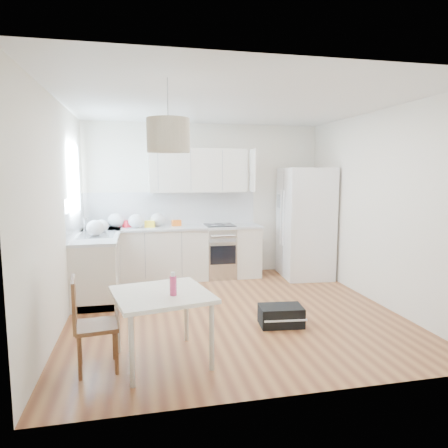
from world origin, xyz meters
name	(u,v)px	position (x,y,z in m)	size (l,w,h in m)	color
floor	(232,311)	(0.00, 0.00, 0.00)	(4.20, 4.20, 0.00)	brown
ceiling	(232,103)	(0.00, 0.00, 2.70)	(4.20, 4.20, 0.00)	white
wall_back	(205,200)	(0.00, 2.10, 1.35)	(4.20, 4.20, 0.00)	white
wall_left	(60,214)	(-2.10, 0.00, 1.35)	(4.20, 4.20, 0.00)	white
wall_right	(377,208)	(2.10, 0.00, 1.35)	(4.20, 4.20, 0.00)	white
window_glassblock	(74,179)	(-2.09, 1.15, 1.75)	(0.02, 1.00, 1.00)	#BFE0F9
cabinets_back	(174,254)	(-0.60, 1.80, 0.44)	(3.00, 0.60, 0.88)	beige
cabinets_left	(99,265)	(-1.80, 1.20, 0.44)	(0.60, 1.80, 0.88)	beige
counter_back	(174,228)	(-0.60, 1.80, 0.90)	(3.02, 0.64, 0.04)	#A3A6A8
counter_left	(98,235)	(-1.80, 1.20, 0.90)	(0.64, 1.82, 0.04)	#A3A6A8
backsplash_back	(172,208)	(-0.60, 2.09, 1.21)	(3.00, 0.01, 0.58)	white
backsplash_left	(76,215)	(-2.09, 1.20, 1.21)	(0.01, 1.80, 0.58)	white
upper_cabinets	(198,171)	(-0.15, 1.94, 1.88)	(1.70, 0.32, 0.75)	beige
range_oven	(220,252)	(0.20, 1.80, 0.44)	(0.50, 0.61, 0.88)	#B2B4B7
sink	(97,235)	(-1.80, 1.15, 0.92)	(0.50, 0.80, 0.16)	#B2B4B7
refrigerator	(306,223)	(1.71, 1.53, 0.96)	(0.91, 0.96, 1.92)	white
dining_table	(162,300)	(-0.99, -1.25, 0.62)	(1.04, 1.04, 0.69)	beige
dining_chair	(97,324)	(-1.59, -1.29, 0.44)	(0.37, 0.37, 0.89)	#4E2D17
drink_bottle	(173,284)	(-0.88, -1.36, 0.80)	(0.06, 0.06, 0.22)	#D73B73
gym_bag	(281,316)	(0.47, -0.61, 0.12)	(0.51, 0.34, 0.24)	black
pendant_lamp	(168,135)	(-0.89, -1.20, 2.18)	(0.40, 0.40, 0.31)	beige
grocery_bag_a	(116,220)	(-1.56, 1.87, 1.04)	(0.27, 0.23, 0.25)	silver
grocery_bag_b	(136,221)	(-1.23, 1.77, 1.04)	(0.26, 0.22, 0.23)	silver
grocery_bag_c	(157,220)	(-0.87, 1.88, 1.03)	(0.25, 0.22, 0.23)	silver
grocery_bag_d	(101,226)	(-1.75, 1.38, 1.02)	(0.22, 0.18, 0.19)	silver
grocery_bag_e	(95,228)	(-1.81, 1.01, 1.04)	(0.26, 0.22, 0.23)	silver
snack_orange	(176,223)	(-0.55, 1.87, 0.97)	(0.15, 0.10, 0.11)	#D75813
snack_yellow	(150,224)	(-1.00, 1.79, 0.98)	(0.17, 0.10, 0.11)	yellow
snack_red	(129,224)	(-1.36, 1.89, 0.98)	(0.17, 0.11, 0.12)	red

